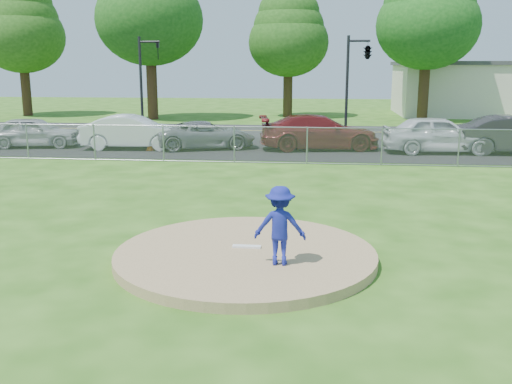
# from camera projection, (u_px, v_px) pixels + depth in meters

# --- Properties ---
(ground) EXTENTS (120.00, 120.00, 0.00)m
(ground) POSITION_uv_depth(u_px,v_px,m) (279.00, 172.00, 21.55)
(ground) COLOR #265412
(ground) RESTS_ON ground
(pitchers_mound) EXTENTS (5.40, 5.40, 0.20)m
(pitchers_mound) POSITION_uv_depth(u_px,v_px,m) (246.00, 255.00, 11.82)
(pitchers_mound) COLOR #997C54
(pitchers_mound) RESTS_ON ground
(pitching_rubber) EXTENTS (0.60, 0.15, 0.04)m
(pitching_rubber) POSITION_uv_depth(u_px,v_px,m) (247.00, 247.00, 11.99)
(pitching_rubber) COLOR white
(pitching_rubber) RESTS_ON pitchers_mound
(chain_link_fence) EXTENTS (40.00, 0.06, 1.50)m
(chain_link_fence) POSITION_uv_depth(u_px,v_px,m) (283.00, 145.00, 23.33)
(chain_link_fence) COLOR gray
(chain_link_fence) RESTS_ON ground
(parking_lot) EXTENTS (50.00, 8.00, 0.01)m
(parking_lot) POSITION_uv_depth(u_px,v_px,m) (288.00, 148.00, 27.85)
(parking_lot) COLOR black
(parking_lot) RESTS_ON ground
(street) EXTENTS (60.00, 7.00, 0.01)m
(street) POSITION_uv_depth(u_px,v_px,m) (295.00, 131.00, 35.13)
(street) COLOR black
(street) RESTS_ON ground
(commercial_building) EXTENTS (16.40, 9.40, 4.30)m
(commercial_building) POSITION_uv_depth(u_px,v_px,m) (498.00, 88.00, 46.55)
(commercial_building) COLOR beige
(commercial_building) RESTS_ON ground
(tree_far_left) EXTENTS (6.72, 6.72, 10.74)m
(tree_far_left) POSITION_uv_depth(u_px,v_px,m) (20.00, 25.00, 44.68)
(tree_far_left) COLOR #341F13
(tree_far_left) RESTS_ON ground
(tree_left) EXTENTS (7.84, 7.84, 12.53)m
(tree_left) POSITION_uv_depth(u_px,v_px,m) (149.00, 5.00, 41.31)
(tree_left) COLOR #372014
(tree_left) RESTS_ON ground
(tree_center) EXTENTS (6.16, 6.16, 9.84)m
(tree_center) POSITION_uv_depth(u_px,v_px,m) (288.00, 32.00, 43.55)
(tree_center) COLOR #322212
(tree_center) RESTS_ON ground
(tree_right) EXTENTS (7.28, 7.28, 11.63)m
(tree_right) POSITION_uv_depth(u_px,v_px,m) (428.00, 12.00, 40.29)
(tree_right) COLOR #342212
(tree_right) RESTS_ON ground
(traffic_signal_left) EXTENTS (1.28, 0.20, 5.60)m
(traffic_signal_left) POSITION_uv_depth(u_px,v_px,m) (145.00, 76.00, 33.40)
(traffic_signal_left) COLOR black
(traffic_signal_left) RESTS_ON ground
(traffic_signal_center) EXTENTS (1.42, 2.48, 5.60)m
(traffic_signal_center) POSITION_uv_depth(u_px,v_px,m) (366.00, 54.00, 31.77)
(traffic_signal_center) COLOR black
(traffic_signal_center) RESTS_ON ground
(pitcher) EXTENTS (0.99, 0.57, 1.53)m
(pitcher) POSITION_uv_depth(u_px,v_px,m) (280.00, 226.00, 10.84)
(pitcher) COLOR navy
(pitcher) RESTS_ON pitchers_mound
(traffic_cone) EXTENTS (0.39, 0.39, 0.76)m
(traffic_cone) POSITION_uv_depth(u_px,v_px,m) (150.00, 142.00, 27.04)
(traffic_cone) COLOR orange
(traffic_cone) RESTS_ON parking_lot
(parked_car_silver) EXTENTS (4.64, 2.57, 1.49)m
(parked_car_silver) POSITION_uv_depth(u_px,v_px,m) (34.00, 132.00, 28.04)
(parked_car_silver) COLOR #A9AAAE
(parked_car_silver) RESTS_ON parking_lot
(parked_car_white) EXTENTS (5.04, 2.10, 1.62)m
(parked_car_white) POSITION_uv_depth(u_px,v_px,m) (133.00, 132.00, 27.43)
(parked_car_white) COLOR white
(parked_car_white) RESTS_ON parking_lot
(parked_car_gray) EXTENTS (5.19, 3.54, 1.32)m
(parked_car_gray) POSITION_uv_depth(u_px,v_px,m) (206.00, 135.00, 27.60)
(parked_car_gray) COLOR slate
(parked_car_gray) RESTS_ON parking_lot
(parked_car_darkred) EXTENTS (5.98, 3.19, 1.65)m
(parked_car_darkred) POSITION_uv_depth(u_px,v_px,m) (319.00, 132.00, 27.27)
(parked_car_darkred) COLOR maroon
(parked_car_darkred) RESTS_ON parking_lot
(parked_car_pearl) EXTENTS (5.16, 2.38, 1.71)m
(parked_car_pearl) POSITION_uv_depth(u_px,v_px,m) (438.00, 134.00, 26.17)
(parked_car_pearl) COLOR silver
(parked_car_pearl) RESTS_ON parking_lot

